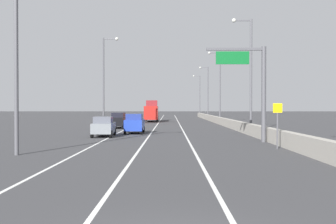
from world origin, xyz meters
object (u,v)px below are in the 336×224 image
object	(u,v)px
lamp_post_right_fourth	(207,89)
lamp_post_left_near	(20,37)
lamp_post_right_second	(249,68)
box_truck	(151,112)
speed_advisory_sign	(277,122)
car_gray_1	(104,127)
car_blue_2	(135,124)
car_black_0	(119,120)
lamp_post_right_third	(219,83)
overhead_sign_gantry	(254,82)
lamp_post_left_mid	(105,77)
lamp_post_right_fifth	(199,93)

from	to	relation	value
lamp_post_right_fourth	lamp_post_left_near	size ratio (longest dim) A/B	1.00
lamp_post_right_second	box_truck	distance (m)	34.04
speed_advisory_sign	lamp_post_right_second	xyz separation A→B (m)	(1.22, 15.21, 5.03)
car_gray_1	car_blue_2	size ratio (longest dim) A/B	1.07
car_black_0	lamp_post_right_third	bearing A→B (deg)	45.04
overhead_sign_gantry	box_truck	xyz separation A→B (m)	(-10.07, 41.82, -2.91)
lamp_post_right_second	lamp_post_right_third	world-z (taller)	same
lamp_post_right_fourth	speed_advisory_sign	bearing A→B (deg)	-91.35
overhead_sign_gantry	car_gray_1	distance (m)	14.50
lamp_post_left_near	car_black_0	world-z (taller)	lamp_post_left_near
lamp_post_right_second	box_truck	bearing A→B (deg)	110.38
lamp_post_right_second	lamp_post_left_mid	world-z (taller)	same
lamp_post_right_fifth	lamp_post_right_second	bearing A→B (deg)	-90.23
car_blue_2	car_gray_1	bearing A→B (deg)	-121.24
lamp_post_right_fourth	box_truck	bearing A→B (deg)	-124.70
lamp_post_right_fourth	lamp_post_left_mid	bearing A→B (deg)	-114.35
lamp_post_right_second	lamp_post_right_fourth	world-z (taller)	same
lamp_post_right_second	lamp_post_right_fifth	size ratio (longest dim) A/B	1.00
lamp_post_right_fourth	lamp_post_left_near	distance (m)	69.54
box_truck	speed_advisory_sign	bearing A→B (deg)	-77.34
lamp_post_right_second	box_truck	size ratio (longest dim) A/B	1.29
lamp_post_right_second	lamp_post_right_fourth	bearing A→B (deg)	89.66
lamp_post_right_third	car_black_0	size ratio (longest dim) A/B	2.59
speed_advisory_sign	car_black_0	xyz separation A→B (m)	(-13.71, 24.82, -0.76)
speed_advisory_sign	lamp_post_right_fifth	world-z (taller)	lamp_post_right_fifth
lamp_post_right_third	lamp_post_right_fifth	world-z (taller)	same
lamp_post_right_fifth	box_truck	world-z (taller)	lamp_post_right_fifth
lamp_post_right_second	lamp_post_right_fourth	size ratio (longest dim) A/B	1.00
lamp_post_right_second	lamp_post_right_fifth	bearing A→B (deg)	89.77
lamp_post_left_near	lamp_post_left_mid	world-z (taller)	same
lamp_post_right_third	car_blue_2	world-z (taller)	lamp_post_right_third
overhead_sign_gantry	car_black_0	distance (m)	24.17
lamp_post_left_near	car_gray_1	world-z (taller)	lamp_post_left_near
lamp_post_left_near	lamp_post_left_mid	distance (m)	29.36
lamp_post_right_fifth	lamp_post_left_near	distance (m)	93.45
lamp_post_right_third	car_blue_2	size ratio (longest dim) A/B	2.96
box_truck	car_blue_2	bearing A→B (deg)	-90.41
box_truck	lamp_post_right_fourth	bearing A→B (deg)	55.30
lamp_post_right_third	car_blue_2	xyz separation A→B (m)	(-11.88, -24.92, -5.77)
lamp_post_left_mid	lamp_post_right_second	bearing A→B (deg)	-32.77
lamp_post_right_second	lamp_post_left_mid	bearing A→B (deg)	147.23
speed_advisory_sign	car_gray_1	xyz separation A→B (m)	(-13.24, 10.63, -0.83)
lamp_post_right_fourth	lamp_post_left_mid	xyz separation A→B (m)	(-17.22, -38.04, 0.00)
lamp_post_right_fourth	lamp_post_left_mid	distance (m)	41.75
overhead_sign_gantry	lamp_post_left_near	distance (m)	17.41
lamp_post_right_fourth	car_gray_1	world-z (taller)	lamp_post_right_fourth
lamp_post_right_second	car_black_0	bearing A→B (deg)	147.24
speed_advisory_sign	lamp_post_left_mid	world-z (taller)	lamp_post_left_mid
speed_advisory_sign	lamp_post_left_near	bearing A→B (deg)	-168.27
speed_advisory_sign	lamp_post_right_second	size ratio (longest dim) A/B	0.25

